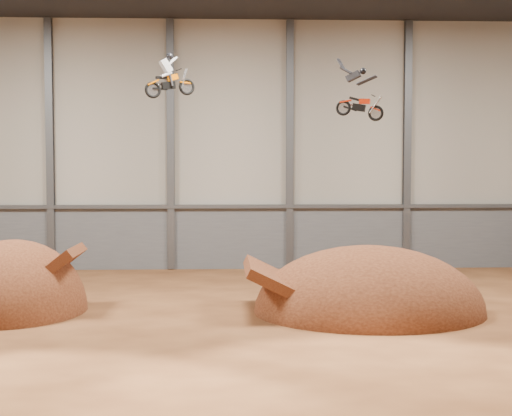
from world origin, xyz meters
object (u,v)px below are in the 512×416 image
Objects in this scene: fmx_rider_b at (358,90)px; landing_ramp at (369,312)px; takeoff_ramp at (13,312)px; fmx_rider_a at (171,73)px.

landing_ramp is at bearing 79.54° from fmx_rider_b.
fmx_rider_b reaches higher than takeoff_ramp.
fmx_rider_b is (7.21, -2.42, -0.92)m from fmx_rider_a.
landing_ramp is 4.36× the size of fmx_rider_a.
landing_ramp is 3.75× the size of fmx_rider_b.
landing_ramp is (14.14, -0.53, 0.00)m from takeoff_ramp.
takeoff_ramp is at bearing -163.23° from fmx_rider_b.
takeoff_ramp is 14.15m from landing_ramp.
fmx_rider_a is 7.66m from fmx_rider_b.
fmx_rider_b is (-0.68, -1.01, 8.64)m from landing_ramp.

